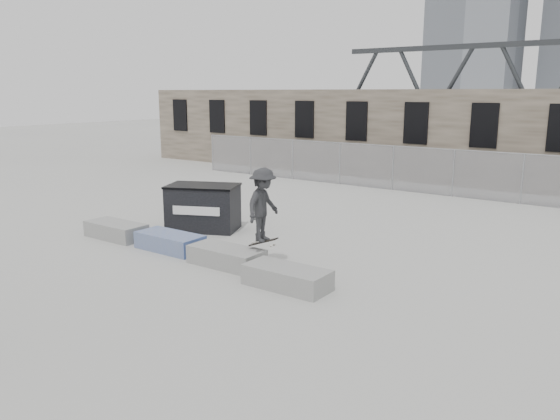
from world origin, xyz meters
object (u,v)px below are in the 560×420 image
Objects in this scene: planter_far_left at (116,230)px; planter_center_left at (170,241)px; planter_offset at (287,277)px; skateboarder at (263,205)px; planter_center_right at (226,256)px; dumpster at (203,207)px.

planter_far_left and planter_center_left have the same top height.
skateboarder is at bearing 147.64° from planter_offset.
planter_center_left is at bearing 176.48° from planter_center_right.
planter_center_left is at bearing 172.76° from planter_offset.
planter_center_right is at bearing -1.19° from planter_far_left.
dumpster is 1.28× the size of skateboarder.
planter_center_left is at bearing -93.64° from dumpster.
skateboarder reaches higher than planter_center_left.
planter_offset is (4.41, -0.56, 0.00)m from planter_center_left.
planter_center_right is at bearing 169.03° from planter_offset.
planter_far_left is 0.99× the size of skateboarder.
skateboarder is (-1.29, 0.82, 1.37)m from planter_offset.
planter_offset is (6.72, -0.52, 0.00)m from planter_far_left.
planter_center_right is 2.22m from planter_offset.
skateboarder is at bearing 4.75° from planter_center_left.
dumpster reaches higher than planter_center_right.
planter_offset is at bearing -52.58° from dumpster.
planter_center_left is 1.00× the size of planter_center_right.
planter_center_left is at bearing 1.04° from planter_far_left.
planter_offset is at bearing -10.97° from planter_center_right.
planter_far_left is 1.00× the size of planter_center_left.
planter_offset is (2.18, -0.42, 0.00)m from planter_center_right.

